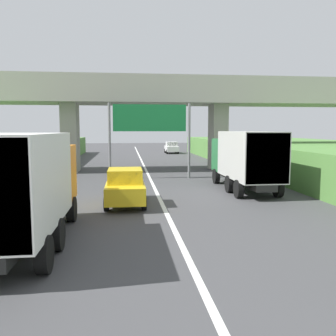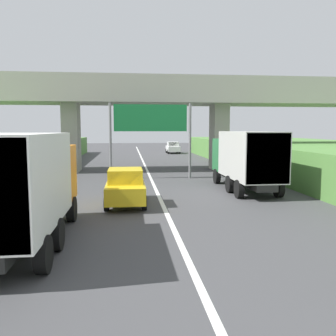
{
  "view_description": "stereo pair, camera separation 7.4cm",
  "coord_description": "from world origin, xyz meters",
  "px_view_note": "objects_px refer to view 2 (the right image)",
  "views": [
    {
      "loc": [
        -1.64,
        6.23,
        3.55
      ],
      "look_at": [
        0.0,
        20.43,
        2.0
      ],
      "focal_mm": 38.09,
      "sensor_mm": 36.0,
      "label": 1
    },
    {
      "loc": [
        -1.57,
        6.22,
        3.55
      ],
      "look_at": [
        0.0,
        20.43,
        2.0
      ],
      "focal_mm": 38.09,
      "sensor_mm": 36.0,
      "label": 2
    }
  ],
  "objects_px": {
    "overhead_highway_sign": "(151,123)",
    "truck_orange": "(23,183)",
    "car_yellow": "(126,187)",
    "construction_barrel_4": "(26,192)",
    "truck_green": "(245,157)",
    "car_white": "(173,148)"
  },
  "relations": [
    {
      "from": "truck_orange",
      "to": "construction_barrel_4",
      "type": "height_order",
      "value": "truck_orange"
    },
    {
      "from": "truck_orange",
      "to": "car_yellow",
      "type": "height_order",
      "value": "truck_orange"
    },
    {
      "from": "car_yellow",
      "to": "construction_barrel_4",
      "type": "distance_m",
      "value": 5.17
    },
    {
      "from": "truck_green",
      "to": "car_white",
      "type": "bearing_deg",
      "value": 90.31
    },
    {
      "from": "overhead_highway_sign",
      "to": "car_yellow",
      "type": "bearing_deg",
      "value": -101.2
    },
    {
      "from": "car_white",
      "to": "construction_barrel_4",
      "type": "relative_size",
      "value": 4.56
    },
    {
      "from": "overhead_highway_sign",
      "to": "car_white",
      "type": "distance_m",
      "value": 27.81
    },
    {
      "from": "truck_orange",
      "to": "overhead_highway_sign",
      "type": "bearing_deg",
      "value": 71.72
    },
    {
      "from": "car_yellow",
      "to": "construction_barrel_4",
      "type": "bearing_deg",
      "value": 163.2
    },
    {
      "from": "overhead_highway_sign",
      "to": "truck_orange",
      "type": "bearing_deg",
      "value": -108.28
    },
    {
      "from": "truck_green",
      "to": "car_yellow",
      "type": "relative_size",
      "value": 1.78
    },
    {
      "from": "overhead_highway_sign",
      "to": "truck_green",
      "type": "relative_size",
      "value": 0.81
    },
    {
      "from": "truck_green",
      "to": "car_yellow",
      "type": "distance_m",
      "value": 7.7
    },
    {
      "from": "truck_green",
      "to": "car_white",
      "type": "distance_m",
      "value": 32.75
    },
    {
      "from": "truck_green",
      "to": "car_white",
      "type": "xyz_separation_m",
      "value": [
        -0.18,
        32.73,
        -1.08
      ]
    },
    {
      "from": "construction_barrel_4",
      "to": "overhead_highway_sign",
      "type": "bearing_deg",
      "value": 47.57
    },
    {
      "from": "truck_orange",
      "to": "car_white",
      "type": "distance_m",
      "value": 42.76
    },
    {
      "from": "truck_green",
      "to": "construction_barrel_4",
      "type": "height_order",
      "value": "truck_green"
    },
    {
      "from": "car_white",
      "to": "construction_barrel_4",
      "type": "bearing_deg",
      "value": -108.68
    },
    {
      "from": "truck_green",
      "to": "car_yellow",
      "type": "bearing_deg",
      "value": -154.82
    },
    {
      "from": "car_white",
      "to": "truck_green",
      "type": "bearing_deg",
      "value": -89.69
    },
    {
      "from": "overhead_highway_sign",
      "to": "truck_green",
      "type": "height_order",
      "value": "overhead_highway_sign"
    }
  ]
}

